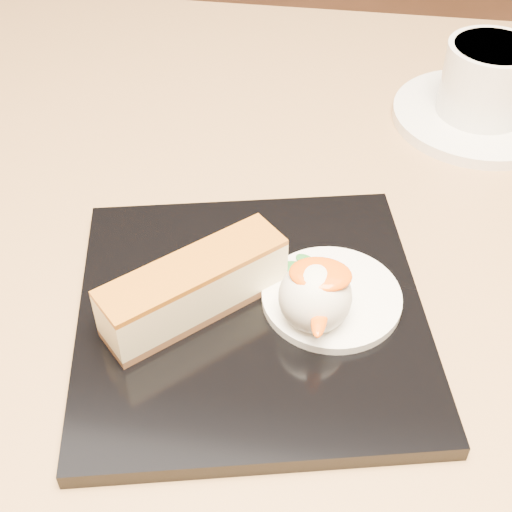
% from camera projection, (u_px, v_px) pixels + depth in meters
% --- Properties ---
extents(table, '(0.80, 0.80, 0.72)m').
position_uv_depth(table, '(260.00, 377.00, 0.62)').
color(table, black).
rests_on(table, ground).
extents(dessert_plate, '(0.26, 0.26, 0.01)m').
position_uv_depth(dessert_plate, '(251.00, 315.00, 0.46)').
color(dessert_plate, black).
rests_on(dessert_plate, table).
extents(cheesecake, '(0.11, 0.11, 0.04)m').
position_uv_depth(cheesecake, '(194.00, 288.00, 0.44)').
color(cheesecake, brown).
rests_on(cheesecake, dessert_plate).
extents(cream_smear, '(0.09, 0.09, 0.01)m').
position_uv_depth(cream_smear, '(332.00, 297.00, 0.46)').
color(cream_smear, white).
rests_on(cream_smear, dessert_plate).
extents(ice_cream_scoop, '(0.04, 0.04, 0.04)m').
position_uv_depth(ice_cream_scoop, '(315.00, 297.00, 0.43)').
color(ice_cream_scoop, white).
rests_on(ice_cream_scoop, cream_smear).
extents(mango_sauce, '(0.04, 0.03, 0.01)m').
position_uv_depth(mango_sauce, '(321.00, 274.00, 0.42)').
color(mango_sauce, '#FF5A08').
rests_on(mango_sauce, ice_cream_scoop).
extents(mint_sprig, '(0.04, 0.03, 0.00)m').
position_uv_depth(mint_sprig, '(291.00, 261.00, 0.48)').
color(mint_sprig, '#287B2C').
rests_on(mint_sprig, cream_smear).
extents(saucer, '(0.15, 0.15, 0.01)m').
position_uv_depth(saucer, '(478.00, 116.00, 0.63)').
color(saucer, white).
rests_on(saucer, table).
extents(coffee_cup, '(0.10, 0.08, 0.06)m').
position_uv_depth(coffee_cup, '(490.00, 78.00, 0.61)').
color(coffee_cup, white).
rests_on(coffee_cup, saucer).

